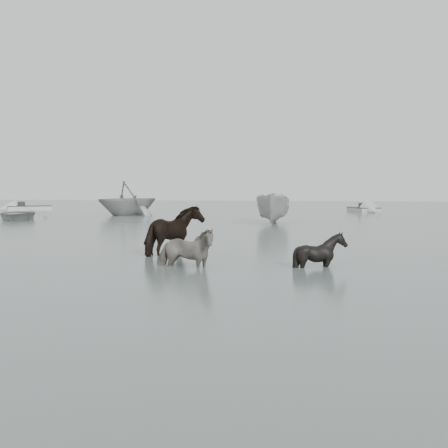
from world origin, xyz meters
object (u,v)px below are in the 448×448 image
Objects in this scene: pony_pinto at (185,240)px; rowboat_lead at (17,212)px; pony_dark at (175,226)px; pony_black at (320,241)px.

pony_pinto is 23.51m from rowboat_lead.
pony_pinto is at bearing -68.81° from rowboat_lead.
rowboat_lead is (-14.35, 15.29, -0.39)m from pony_dark.
pony_dark is at bearing 27.82° from pony_pinto.
pony_black is (3.24, 0.70, -0.04)m from pony_pinto.
pony_black is 25.26m from rowboat_lead.
pony_pinto is 0.37× the size of rowboat_lead.
rowboat_lead is (-18.57, 17.13, -0.18)m from pony_black.
pony_pinto is at bearing -159.15° from pony_dark.
pony_dark is 20.98m from rowboat_lead.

